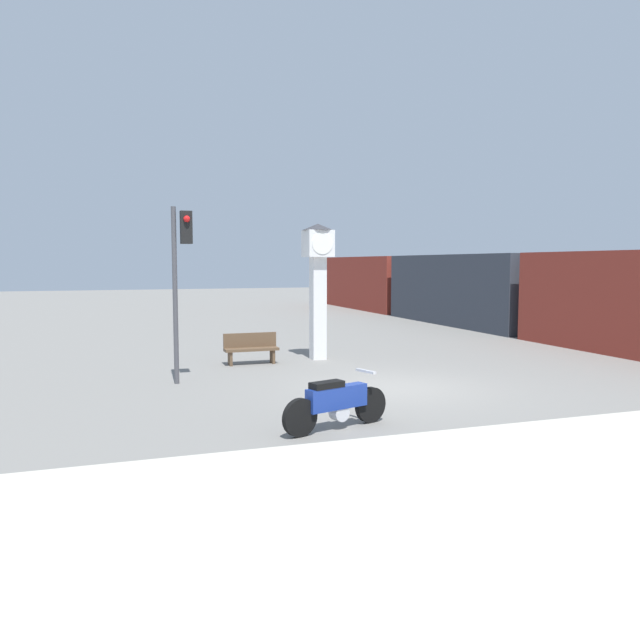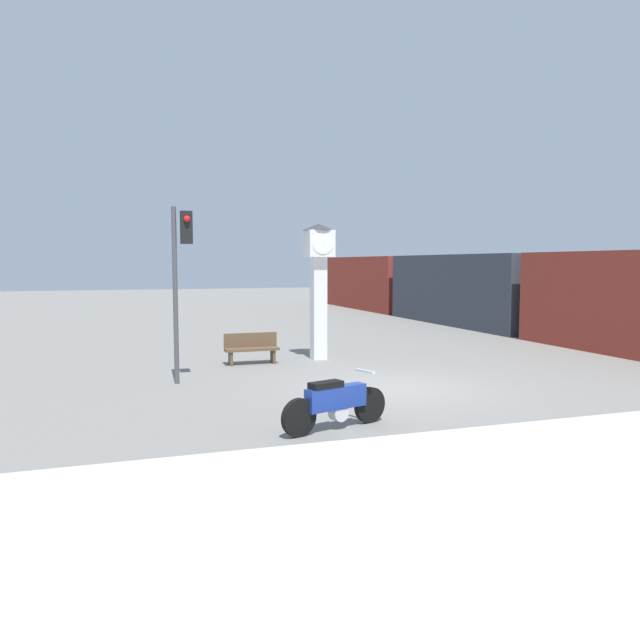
% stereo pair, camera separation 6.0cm
% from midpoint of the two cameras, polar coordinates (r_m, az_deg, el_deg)
% --- Properties ---
extents(ground_plane, '(120.00, 120.00, 0.00)m').
position_cam_midpoint_polar(ground_plane, '(15.15, 7.04, -6.21)').
color(ground_plane, slate).
extents(sidewalk_strip, '(36.00, 6.00, 0.10)m').
position_cam_midpoint_polar(sidewalk_strip, '(9.55, 26.29, -13.28)').
color(sidewalk_strip, '#BCB7A8').
rests_on(sidewalk_strip, ground_plane).
extents(motorcycle, '(2.22, 0.86, 1.01)m').
position_cam_midpoint_polar(motorcycle, '(11.31, 1.58, -7.58)').
color(motorcycle, black).
rests_on(motorcycle, ground_plane).
extents(clock_tower, '(0.98, 0.98, 4.20)m').
position_cam_midpoint_polar(clock_tower, '(19.31, -0.05, 4.60)').
color(clock_tower, white).
rests_on(clock_tower, ground_plane).
extents(freight_train, '(2.80, 33.90, 3.40)m').
position_cam_midpoint_polar(freight_train, '(31.41, 13.32, 2.72)').
color(freight_train, maroon).
rests_on(freight_train, ground_plane).
extents(traffic_light, '(0.50, 0.35, 4.36)m').
position_cam_midpoint_polar(traffic_light, '(15.74, -12.52, 5.11)').
color(traffic_light, '#47474C').
rests_on(traffic_light, ground_plane).
extents(bench, '(1.60, 0.44, 0.92)m').
position_cam_midpoint_polar(bench, '(18.63, -6.19, -2.53)').
color(bench, brown).
rests_on(bench, ground_plane).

